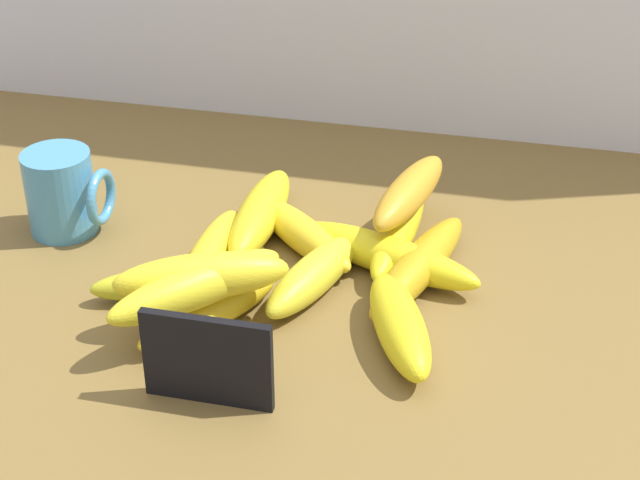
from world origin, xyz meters
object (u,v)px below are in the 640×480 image
(banana_5, at_px, (260,214))
(banana_9, at_px, (314,275))
(chalkboard_sign, at_px, (208,363))
(banana_7, at_px, (399,229))
(banana_6, at_px, (387,255))
(banana_12, at_px, (196,286))
(banana_4, at_px, (419,266))
(banana_0, at_px, (302,234))
(banana_1, at_px, (175,282))
(banana_3, at_px, (209,254))
(banana_8, at_px, (399,325))
(banana_10, at_px, (409,192))
(banana_2, at_px, (209,313))
(banana_11, at_px, (201,277))
(coffee_mug, at_px, (63,193))

(banana_5, relative_size, banana_9, 1.19)
(chalkboard_sign, distance_m, banana_7, 0.30)
(banana_6, height_order, banana_12, banana_12)
(banana_4, bearing_deg, banana_0, 164.20)
(banana_0, xyz_separation_m, banana_1, (-0.10, -0.11, -0.00))
(banana_1, bearing_deg, banana_5, 71.27)
(banana_3, xyz_separation_m, banana_8, (0.20, -0.08, 0.00))
(banana_9, height_order, banana_12, banana_12)
(banana_6, height_order, banana_10, banana_10)
(banana_8, distance_m, banana_9, 0.11)
(banana_2, bearing_deg, banana_11, 159.95)
(banana_6, distance_m, banana_7, 0.05)
(coffee_mug, height_order, banana_6, coffee_mug)
(banana_2, bearing_deg, banana_4, 33.56)
(coffee_mug, relative_size, banana_0, 0.54)
(banana_2, height_order, banana_4, banana_4)
(banana_2, bearing_deg, banana_1, 139.46)
(banana_5, relative_size, banana_6, 0.90)
(banana_11, bearing_deg, chalkboard_sign, -68.82)
(banana_8, height_order, banana_11, banana_11)
(banana_2, height_order, banana_11, banana_11)
(coffee_mug, xyz_separation_m, banana_7, (0.35, 0.05, -0.03))
(coffee_mug, bearing_deg, banana_12, -36.44)
(banana_2, bearing_deg, banana_8, 4.58)
(banana_1, distance_m, banana_7, 0.24)
(chalkboard_sign, height_order, banana_7, chalkboard_sign)
(coffee_mug, height_order, banana_0, coffee_mug)
(banana_5, bearing_deg, banana_2, -89.64)
(banana_12, bearing_deg, banana_4, 35.23)
(coffee_mug, relative_size, banana_8, 0.58)
(chalkboard_sign, xyz_separation_m, coffee_mug, (-0.23, 0.23, 0.01))
(banana_0, relative_size, banana_3, 0.97)
(coffee_mug, distance_m, banana_11, 0.24)
(coffee_mug, distance_m, banana_1, 0.18)
(banana_6, bearing_deg, chalkboard_sign, -115.83)
(banana_4, height_order, banana_9, same)
(banana_4, bearing_deg, banana_5, 161.41)
(chalkboard_sign, bearing_deg, banana_3, 108.42)
(banana_5, bearing_deg, banana_12, -91.33)
(banana_2, bearing_deg, banana_12, -115.64)
(banana_4, height_order, banana_10, banana_10)
(banana_12, bearing_deg, banana_2, 64.36)
(banana_5, bearing_deg, banana_10, 6.98)
(banana_0, bearing_deg, banana_10, 22.76)
(banana_2, height_order, banana_10, banana_10)
(banana_1, height_order, banana_2, banana_1)
(banana_0, distance_m, banana_9, 0.08)
(banana_2, height_order, banana_5, banana_5)
(banana_2, distance_m, banana_7, 0.23)
(banana_5, distance_m, banana_11, 0.18)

